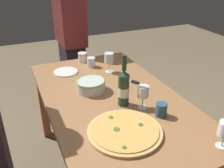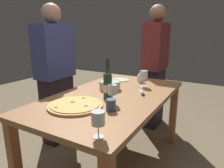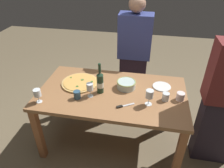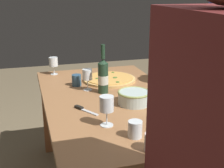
% 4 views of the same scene
% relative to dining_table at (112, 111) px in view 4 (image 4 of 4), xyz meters
% --- Properties ---
extents(dining_table, '(1.60, 0.90, 0.75)m').
position_rel_dining_table_xyz_m(dining_table, '(0.00, 0.00, 0.00)').
color(dining_table, '#9D6B42').
rests_on(dining_table, ground).
extents(pizza, '(0.42, 0.42, 0.03)m').
position_rel_dining_table_xyz_m(pizza, '(-0.40, 0.09, 0.10)').
color(pizza, tan).
rests_on(pizza, dining_table).
extents(serving_bowl, '(0.21, 0.21, 0.08)m').
position_rel_dining_table_xyz_m(serving_bowl, '(0.14, 0.11, 0.14)').
color(serving_bowl, silver).
rests_on(serving_bowl, dining_table).
extents(wine_bottle, '(0.07, 0.07, 0.35)m').
position_rel_dining_table_xyz_m(wine_bottle, '(-0.12, -0.03, 0.22)').
color(wine_bottle, '#223C28').
rests_on(wine_bottle, dining_table).
extents(wine_glass_near_pizza, '(0.07, 0.07, 0.15)m').
position_rel_dining_table_xyz_m(wine_glass_near_pizza, '(-0.70, -0.31, 0.20)').
color(wine_glass_near_pizza, white).
rests_on(wine_glass_near_pizza, dining_table).
extents(wine_glass_by_bottle, '(0.08, 0.08, 0.17)m').
position_rel_dining_table_xyz_m(wine_glass_by_bottle, '(0.40, -0.15, 0.21)').
color(wine_glass_by_bottle, white).
rests_on(wine_glass_by_bottle, dining_table).
extents(wine_glass_far_left, '(0.07, 0.07, 0.16)m').
position_rel_dining_table_xyz_m(wine_glass_far_left, '(-0.21, -0.12, 0.21)').
color(wine_glass_far_left, white).
rests_on(wine_glass_far_left, dining_table).
extents(cup_amber, '(0.07, 0.07, 0.09)m').
position_rel_dining_table_xyz_m(cup_amber, '(-0.33, -0.18, 0.14)').
color(cup_amber, '#315571').
rests_on(cup_amber, dining_table).
extents(cup_ceramic, '(0.07, 0.07, 0.09)m').
position_rel_dining_table_xyz_m(cup_ceramic, '(0.57, -0.05, 0.14)').
color(cup_ceramic, white).
rests_on(cup_ceramic, dining_table).
extents(cup_spare, '(0.08, 0.08, 0.08)m').
position_rel_dining_table_xyz_m(cup_spare, '(0.71, -0.01, 0.14)').
color(cup_spare, white).
rests_on(cup_spare, dining_table).
extents(side_plate, '(0.20, 0.20, 0.01)m').
position_rel_dining_table_xyz_m(side_plate, '(0.53, 0.19, 0.10)').
color(side_plate, white).
rests_on(side_plate, dining_table).
extents(pizza_knife, '(0.17, 0.12, 0.02)m').
position_rel_dining_table_xyz_m(pizza_knife, '(0.15, -0.23, 0.10)').
color(pizza_knife, silver).
rests_on(pizza_knife, dining_table).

